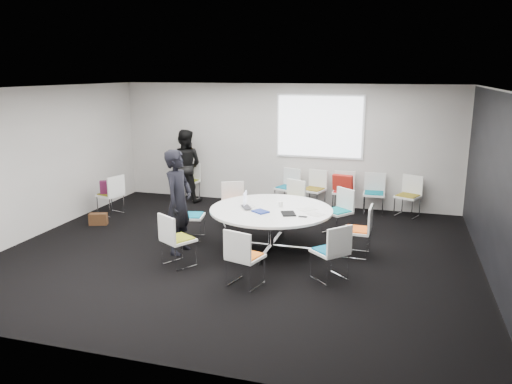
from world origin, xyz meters
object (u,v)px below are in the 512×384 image
(chair_back_c, at_px, (343,199))
(maroon_bag, at_px, (110,187))
(chair_ring_c, at_px, (290,210))
(chair_back_a, at_px, (287,195))
(brown_bag, at_px, (98,219))
(chair_ring_e, at_px, (191,225))
(chair_ring_h, at_px, (330,262))
(conference_table, at_px, (271,220))
(cup, at_px, (281,204))
(chair_ring_g, at_px, (245,268))
(chair_ring_a, at_px, (357,240))
(chair_ring_f, at_px, (178,250))
(chair_back_e, at_px, (407,204))
(chair_spare_left, at_px, (111,202))
(chair_back_d, at_px, (374,201))
(person_main, at_px, (178,202))
(chair_back_b, at_px, (313,197))
(person_back, at_px, (185,166))
(chair_person_back, at_px, (189,188))
(chair_ring_b, at_px, (337,220))
(laptop, at_px, (249,207))
(chair_ring_d, at_px, (234,213))

(chair_back_c, height_order, maroon_bag, chair_back_c)
(chair_ring_c, relative_size, chair_back_a, 1.00)
(brown_bag, bearing_deg, chair_ring_e, -7.62)
(chair_ring_h, bearing_deg, conference_table, 90.37)
(chair_back_c, xyz_separation_m, cup, (-0.81, -2.63, 0.50))
(chair_ring_c, xyz_separation_m, chair_ring_h, (1.20, -2.68, 0.00))
(chair_ring_g, height_order, chair_ring_h, same)
(chair_ring_a, height_order, chair_ring_f, same)
(chair_ring_a, bearing_deg, chair_back_e, -14.52)
(chair_ring_g, bearing_deg, chair_back_e, 79.10)
(chair_ring_h, height_order, brown_bag, chair_ring_h)
(conference_table, height_order, chair_spare_left, chair_spare_left)
(chair_back_a, distance_m, chair_back_c, 1.28)
(chair_ring_c, bearing_deg, chair_ring_a, 157.46)
(chair_ring_a, xyz_separation_m, chair_back_d, (0.11, 2.75, 0.00))
(chair_ring_g, relative_size, chair_back_a, 1.00)
(person_main, bearing_deg, chair_back_b, -24.11)
(chair_ring_h, relative_size, person_back, 0.51)
(chair_back_b, bearing_deg, chair_back_d, -161.81)
(chair_ring_h, distance_m, person_main, 2.79)
(chair_person_back, bearing_deg, chair_spare_left, 65.07)
(chair_ring_b, relative_size, laptop, 2.64)
(chair_ring_h, height_order, chair_spare_left, same)
(cup, bearing_deg, chair_ring_b, 46.81)
(conference_table, bearing_deg, chair_back_e, 50.05)
(chair_ring_a, distance_m, chair_ring_d, 2.75)
(chair_back_a, xyz_separation_m, person_main, (-1.13, -3.42, 0.62))
(conference_table, distance_m, chair_ring_f, 1.75)
(person_main, bearing_deg, chair_ring_c, -30.71)
(chair_ring_a, xyz_separation_m, chair_ring_b, (-0.47, 1.07, 0.00))
(chair_back_c, height_order, person_back, person_back)
(person_main, bearing_deg, chair_back_d, -39.10)
(chair_back_b, xyz_separation_m, chair_person_back, (-3.09, 0.00, 0.00))
(chair_back_c, distance_m, chair_spare_left, 5.14)
(chair_ring_e, height_order, chair_person_back, same)
(chair_ring_g, xyz_separation_m, laptop, (-0.42, 1.58, 0.47))
(conference_table, bearing_deg, laptop, -169.60)
(chair_back_c, height_order, chair_person_back, same)
(chair_ring_f, height_order, chair_back_c, same)
(chair_ring_h, distance_m, brown_bag, 5.16)
(chair_ring_d, xyz_separation_m, laptop, (0.67, -1.15, 0.47))
(chair_ring_f, bearing_deg, brown_bag, 179.30)
(chair_back_b, bearing_deg, person_back, 21.21)
(chair_ring_d, relative_size, person_main, 0.49)
(chair_back_c, distance_m, chair_person_back, 3.76)
(chair_back_a, bearing_deg, chair_ring_a, 144.34)
(chair_ring_f, distance_m, chair_back_e, 5.35)
(chair_person_back, bearing_deg, chair_back_d, -172.69)
(chair_spare_left, distance_m, person_back, 1.98)
(person_main, bearing_deg, maroon_bag, 57.87)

